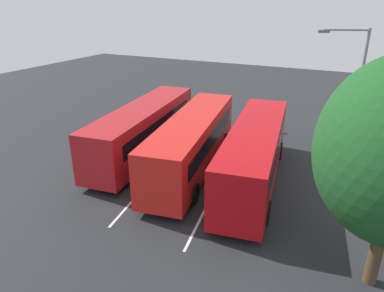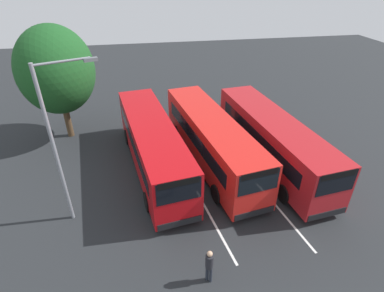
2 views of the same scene
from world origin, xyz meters
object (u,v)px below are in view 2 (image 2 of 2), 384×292
object	(u,v)px
bus_center_left	(211,139)
pedestrian	(209,264)
bus_far_left	(153,144)
bus_center_right	(272,139)
depot_tree	(56,70)
street_lamp	(58,139)

from	to	relation	value
bus_center_left	pedestrian	size ratio (longest dim) A/B	6.68
bus_far_left	bus_center_right	distance (m)	7.31
bus_center_left	pedestrian	world-z (taller)	bus_center_left
bus_far_left	depot_tree	bearing A→B (deg)	-141.00
bus_center_right	street_lamp	xyz separation A→B (m)	(2.82, -11.42, 2.78)
pedestrian	bus_center_right	bearing A→B (deg)	3.78
pedestrian	depot_tree	xyz separation A→B (m)	(-13.56, -7.43, 3.94)
bus_center_right	street_lamp	distance (m)	12.09
bus_far_left	street_lamp	size ratio (longest dim) A/B	1.45
bus_center_right	depot_tree	xyz separation A→B (m)	(-5.99, -13.11, 3.21)
pedestrian	depot_tree	distance (m)	15.96
street_lamp	depot_tree	bearing A→B (deg)	80.04
depot_tree	bus_center_right	bearing A→B (deg)	65.45
depot_tree	pedestrian	bearing A→B (deg)	28.71
pedestrian	street_lamp	size ratio (longest dim) A/B	0.22
bus_far_left	bus_center_right	size ratio (longest dim) A/B	1.00
bus_far_left	depot_tree	distance (m)	8.53
bus_center_right	street_lamp	bearing A→B (deg)	-83.06
bus_far_left	bus_center_left	bearing A→B (deg)	81.31
bus_center_left	depot_tree	size ratio (longest dim) A/B	1.45
pedestrian	street_lamp	distance (m)	8.23
pedestrian	street_lamp	bearing A→B (deg)	91.05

